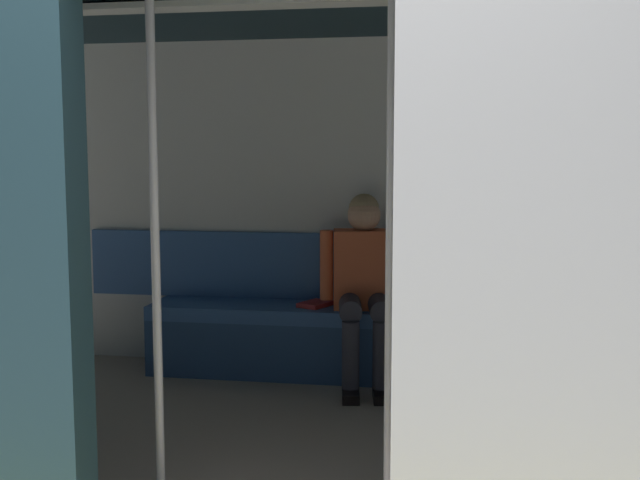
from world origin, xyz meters
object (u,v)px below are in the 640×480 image
object	(u,v)px
train_car	(289,131)
book	(316,304)
grab_pole_far	(390,242)
bench_seat	(336,325)
person_seated	(364,276)
handbag	(437,296)
grab_pole_door	(155,241)

from	to	relation	value
train_car	book	distance (m)	1.55
grab_pole_far	bench_seat	bearing A→B (deg)	-74.86
bench_seat	person_seated	xyz separation A→B (m)	(-0.19, 0.05, 0.33)
train_car	bench_seat	distance (m)	1.61
grab_pole_far	handbag	bearing A→B (deg)	-95.53
person_seated	grab_pole_door	xyz separation A→B (m)	(0.65, 1.79, 0.40)
bench_seat	grab_pole_far	bearing A→B (deg)	105.14
handbag	grab_pole_far	size ratio (longest dim) A/B	0.12
person_seated	grab_pole_door	distance (m)	1.95
bench_seat	grab_pole_door	size ratio (longest dim) A/B	1.13
person_seated	grab_pole_far	bearing A→B (deg)	99.44
bench_seat	train_car	bearing A→B (deg)	86.10
handbag	book	size ratio (longest dim) A/B	1.18
person_seated	book	size ratio (longest dim) A/B	5.40
person_seated	handbag	world-z (taller)	person_seated
book	grab_pole_far	bearing A→B (deg)	134.72
bench_seat	book	bearing A→B (deg)	-16.93
person_seated	grab_pole_door	size ratio (longest dim) A/B	0.55
grab_pole_door	train_car	bearing A→B (deg)	-117.17
person_seated	grab_pole_far	size ratio (longest dim) A/B	0.55
bench_seat	handbag	bearing A→B (deg)	-173.13
train_car	grab_pole_door	size ratio (longest dim) A/B	2.95
train_car	person_seated	size ratio (longest dim) A/B	5.38
grab_pole_door	book	bearing A→B (deg)	-99.83
bench_seat	grab_pole_door	bearing A→B (deg)	75.91
handbag	book	bearing A→B (deg)	2.60
handbag	book	world-z (taller)	handbag
train_car	bench_seat	xyz separation A→B (m)	(-0.07, -1.09, -1.19)
handbag	grab_pole_door	world-z (taller)	grab_pole_door
bench_seat	book	distance (m)	0.19
book	bench_seat	bearing A→B (deg)	-171.10
grab_pole_far	train_car	bearing A→B (deg)	-49.31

